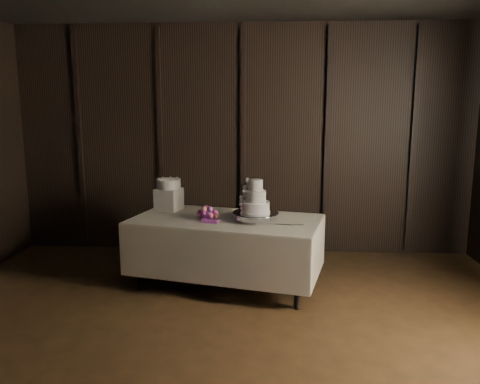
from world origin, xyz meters
The scene contains 8 objects.
room centered at (0.00, 0.00, 1.50)m, with size 6.08×7.08×3.08m.
display_table centered at (-0.10, 2.17, 0.42)m, with size 2.17×1.47×0.76m.
cake_stand centered at (0.22, 2.08, 0.81)m, with size 0.48×0.48×0.09m, color silver.
wedding_cake centered at (0.19, 2.07, 0.99)m, with size 0.33×0.29×0.35m.
bouquet centered at (-0.30, 2.10, 0.82)m, with size 0.28×0.38×0.18m, color #CA4C82, non-canonical shape.
box_pedestal centered at (-0.80, 2.56, 0.89)m, with size 0.26×0.26×0.25m, color white.
small_cake centered at (-0.80, 2.56, 1.07)m, with size 0.28×0.28×0.11m, color white.
cake_knife centered at (0.48, 1.92, 0.77)m, with size 0.37×0.02×0.01m, color silver.
Camera 1 is at (0.36, -2.69, 1.94)m, focal length 35.00 mm.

